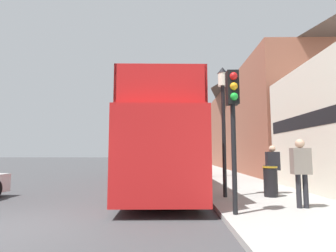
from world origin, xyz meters
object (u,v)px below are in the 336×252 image
object	(u,v)px
tour_bus	(162,148)
pedestrian_third	(273,164)
pedestrian_second	(301,166)
parked_car_ahead_of_bus	(172,164)
lamp_post_second	(200,119)
lamp_post_nearest	(223,106)
litter_bin	(270,180)
traffic_signal	(233,108)

from	to	relation	value
tour_bus	pedestrian_third	distance (m)	4.89
pedestrian_second	pedestrian_third	bearing A→B (deg)	85.79
pedestrian_third	parked_car_ahead_of_bus	bearing A→B (deg)	108.33
tour_bus	lamp_post_second	xyz separation A→B (m)	(2.22, 3.98, 1.90)
tour_bus	lamp_post_second	size ratio (longest dim) A/B	2.19
lamp_post_nearest	lamp_post_second	distance (m)	7.29
pedestrian_third	lamp_post_second	distance (m)	7.29
lamp_post_second	litter_bin	distance (m)	7.96
pedestrian_second	lamp_post_second	size ratio (longest dim) A/B	0.35
pedestrian_second	lamp_post_nearest	world-z (taller)	lamp_post_nearest
litter_bin	lamp_post_nearest	bearing A→B (deg)	-176.91
parked_car_ahead_of_bus	litter_bin	xyz separation A→B (m)	(3.27, -11.52, -0.05)
tour_bus	traffic_signal	distance (m)	6.18
traffic_signal	lamp_post_nearest	world-z (taller)	lamp_post_nearest
traffic_signal	lamp_post_second	distance (m)	9.84
parked_car_ahead_of_bus	lamp_post_second	xyz separation A→B (m)	(1.72, -4.33, 2.99)
litter_bin	traffic_signal	bearing A→B (deg)	-124.98
tour_bus	pedestrian_second	bearing A→B (deg)	-53.52
traffic_signal	litter_bin	bearing A→B (deg)	55.02
parked_car_ahead_of_bus	litter_bin	distance (m)	11.97
tour_bus	traffic_signal	world-z (taller)	tour_bus
pedestrian_second	lamp_post_nearest	bearing A→B (deg)	134.67
pedestrian_third	litter_bin	xyz separation A→B (m)	(-0.34, -0.62, -0.50)
parked_car_ahead_of_bus	lamp_post_second	size ratio (longest dim) A/B	0.82
traffic_signal	lamp_post_nearest	size ratio (longest dim) A/B	0.79
parked_car_ahead_of_bus	lamp_post_nearest	size ratio (longest dim) A/B	0.98
tour_bus	parked_car_ahead_of_bus	bearing A→B (deg)	85.09
traffic_signal	litter_bin	xyz separation A→B (m)	(1.81, 2.59, -2.03)
tour_bus	pedestrian_third	xyz separation A→B (m)	(4.10, -2.59, -0.64)
parked_car_ahead_of_bus	pedestrian_third	bearing A→B (deg)	-74.93
lamp_post_nearest	litter_bin	xyz separation A→B (m)	(1.55, 0.08, -2.54)
pedestrian_second	litter_bin	xyz separation A→B (m)	(-0.16, 1.81, -0.56)
lamp_post_nearest	parked_car_ahead_of_bus	bearing A→B (deg)	98.43
pedestrian_second	pedestrian_third	size ratio (longest dim) A/B	1.06
tour_bus	parked_car_ahead_of_bus	world-z (taller)	tour_bus
parked_car_ahead_of_bus	lamp_post_nearest	distance (m)	11.99
pedestrian_second	traffic_signal	distance (m)	2.58
pedestrian_second	traffic_signal	size ratio (longest dim) A/B	0.52
lamp_post_nearest	lamp_post_second	bearing A→B (deg)	89.98
pedestrian_third	lamp_post_nearest	distance (m)	2.87
parked_car_ahead_of_bus	pedestrian_second	world-z (taller)	pedestrian_second
lamp_post_nearest	litter_bin	world-z (taller)	lamp_post_nearest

